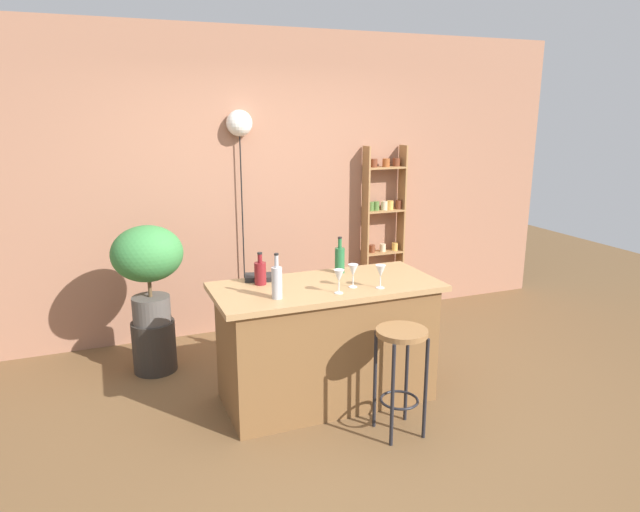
{
  "coord_description": "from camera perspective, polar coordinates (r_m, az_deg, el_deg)",
  "views": [
    {
      "loc": [
        -1.47,
        -3.26,
        2.08
      ],
      "look_at": [
        0.05,
        0.55,
        1.02
      ],
      "focal_mm": 32.01,
      "sensor_mm": 36.0,
      "label": 1
    }
  ],
  "objects": [
    {
      "name": "spice_shelf",
      "position": [
        5.88,
        6.35,
        2.39
      ],
      "size": [
        0.43,
        0.15,
        1.74
      ],
      "color": "#9E7042",
      "rests_on": "ground"
    },
    {
      "name": "wine_glass_center",
      "position": [
        3.94,
        6.08,
        -1.57
      ],
      "size": [
        0.07,
        0.07,
        0.16
      ],
      "color": "silver",
      "rests_on": "kitchen_counter"
    },
    {
      "name": "wine_glass_right",
      "position": [
        3.81,
        1.85,
        -2.06
      ],
      "size": [
        0.07,
        0.07,
        0.16
      ],
      "color": "silver",
      "rests_on": "kitchen_counter"
    },
    {
      "name": "bottle_vinegar",
      "position": [
        4.3,
        1.98,
        -0.32
      ],
      "size": [
        0.07,
        0.07,
        0.28
      ],
      "color": "#236638",
      "rests_on": "kitchen_counter"
    },
    {
      "name": "ground",
      "position": [
        4.14,
        2.26,
        -15.75
      ],
      "size": [
        12.0,
        12.0,
        0.0
      ],
      "primitive_type": "plane",
      "color": "brown"
    },
    {
      "name": "back_wall",
      "position": [
        5.46,
        -5.98,
        7.2
      ],
      "size": [
        6.4,
        0.1,
        2.8
      ],
      "primitive_type": "cube",
      "color": "#9E6B51",
      "rests_on": "ground"
    },
    {
      "name": "bar_stool",
      "position": [
        3.76,
        8.09,
        -9.98
      ],
      "size": [
        0.33,
        0.33,
        0.73
      ],
      "color": "black",
      "rests_on": "ground"
    },
    {
      "name": "potted_plant",
      "position": [
        4.67,
        -16.84,
        -0.51
      ],
      "size": [
        0.56,
        0.5,
        0.79
      ],
      "color": "#514C47",
      "rests_on": "plant_stool"
    },
    {
      "name": "plant_stool",
      "position": [
        4.9,
        -16.23,
        -8.63
      ],
      "size": [
        0.35,
        0.35,
        0.42
      ],
      "primitive_type": "cylinder",
      "color": "#2D2823",
      "rests_on": "ground"
    },
    {
      "name": "pendant_globe_light",
      "position": [
        5.26,
        -8.07,
        12.79
      ],
      "size": [
        0.23,
        0.23,
        2.08
      ],
      "color": "black",
      "rests_on": "ground"
    },
    {
      "name": "bottle_spirits_clear",
      "position": [
        3.72,
        -4.34,
        -2.56
      ],
      "size": [
        0.07,
        0.07,
        0.3
      ],
      "color": "#B2B2B7",
      "rests_on": "kitchen_counter"
    },
    {
      "name": "cookbook",
      "position": [
        4.16,
        -6.05,
        -2.12
      ],
      "size": [
        0.24,
        0.2,
        0.03
      ],
      "primitive_type": "cube",
      "rotation": [
        0.0,
        0.0,
        -0.29
      ],
      "color": "black",
      "rests_on": "kitchen_counter"
    },
    {
      "name": "bottle_wine_red",
      "position": [
        4.03,
        -5.99,
        -1.65
      ],
      "size": [
        0.08,
        0.08,
        0.23
      ],
      "color": "maroon",
      "rests_on": "kitchen_counter"
    },
    {
      "name": "kitchen_counter",
      "position": [
        4.19,
        0.64,
        -8.56
      ],
      "size": [
        1.61,
        0.73,
        0.88
      ],
      "color": "brown",
      "rests_on": "ground"
    },
    {
      "name": "wine_glass_left",
      "position": [
        3.94,
        3.33,
        -1.5
      ],
      "size": [
        0.07,
        0.07,
        0.16
      ],
      "color": "silver",
      "rests_on": "kitchen_counter"
    }
  ]
}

